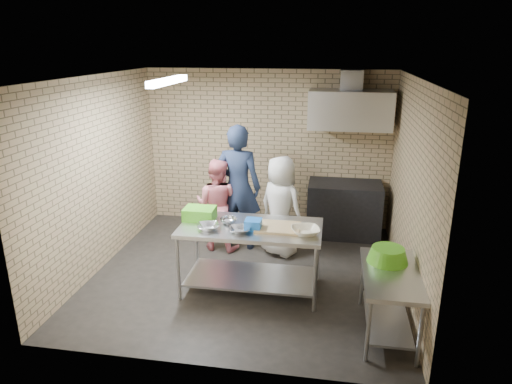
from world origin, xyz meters
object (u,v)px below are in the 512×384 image
at_px(green_basin, 388,255).
at_px(man_navy, 238,187).
at_px(blue_tub, 253,224).
at_px(bottle_red, 353,113).
at_px(prep_table, 251,258).
at_px(green_crate, 200,214).
at_px(bottle_green, 378,114).
at_px(side_counter, 388,302).
at_px(stove, 344,209).
at_px(woman_pink, 217,205).
at_px(woman_white, 281,206).

xyz_separation_m(green_basin, man_navy, (-2.08, 1.74, 0.15)).
xyz_separation_m(blue_tub, bottle_red, (1.21, 2.41, 1.07)).
distance_m(prep_table, green_basin, 1.74).
relative_size(green_crate, bottle_green, 2.65).
distance_m(side_counter, stove, 2.79).
bearing_deg(man_navy, side_counter, 139.19).
relative_size(side_counter, green_crate, 3.01).
distance_m(green_basin, woman_pink, 2.89).
distance_m(prep_table, stove, 2.40).
bearing_deg(blue_tub, woman_pink, 121.49).
bearing_deg(bottle_red, man_navy, -149.58).
height_order(man_navy, woman_pink, man_navy).
bearing_deg(stove, man_navy, -155.33).
bearing_deg(green_crate, side_counter, -18.79).
height_order(prep_table, green_crate, green_crate).
xyz_separation_m(stove, green_crate, (-1.91, -1.95, 0.53)).
height_order(prep_table, stove, stove).
bearing_deg(bottle_red, woman_white, -131.44).
bearing_deg(stove, bottle_green, 28.07).
xyz_separation_m(green_crate, bottle_red, (1.96, 2.19, 1.05)).
relative_size(prep_table, stove, 1.49).
xyz_separation_m(side_counter, stove, (-0.45, 2.75, 0.08)).
distance_m(side_counter, woman_pink, 3.07).
xyz_separation_m(bottle_green, man_navy, (-2.10, -1.00, -1.03)).
relative_size(stove, bottle_green, 8.00).
bearing_deg(man_navy, woman_pink, 23.14).
xyz_separation_m(blue_tub, woman_pink, (-0.79, 1.29, -0.24)).
relative_size(bottle_red, man_navy, 0.09).
bearing_deg(stove, woman_white, -136.68).
height_order(bottle_green, woman_white, bottle_green).
distance_m(blue_tub, man_navy, 1.49).
bearing_deg(woman_pink, woman_white, -174.31).
bearing_deg(stove, green_crate, -134.54).
bearing_deg(green_crate, prep_table, -9.73).
relative_size(woman_pink, woman_white, 0.94).
bearing_deg(blue_tub, green_crate, 163.65).
relative_size(blue_tub, woman_white, 0.13).
bearing_deg(side_counter, bottle_green, 90.00).
bearing_deg(woman_pink, stove, -148.08).
bearing_deg(side_counter, green_crate, 161.21).
distance_m(man_navy, woman_pink, 0.42).
relative_size(stove, green_basin, 2.61).
distance_m(green_crate, bottle_green, 3.38).
bearing_deg(blue_tub, man_navy, 108.94).
xyz_separation_m(prep_table, blue_tub, (0.05, -0.10, 0.51)).
distance_m(bottle_red, woman_white, 1.99).
distance_m(stove, green_basin, 2.57).
relative_size(stove, woman_pink, 0.83).
bearing_deg(prep_table, green_crate, 170.27).
relative_size(green_crate, woman_pink, 0.28).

